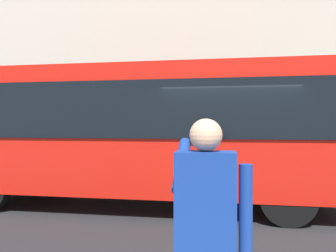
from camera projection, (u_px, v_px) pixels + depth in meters
ground_plane at (229, 212)px, 6.81m from camera, size 60.00×60.00×0.00m
building_facade_far at (226, 23)px, 13.49m from camera, size 28.00×1.55×12.00m
red_bus at (139, 130)px, 7.42m from camera, size 9.05×2.54×3.08m
pedestrian_photographer at (206, 224)px, 2.20m from camera, size 0.53×0.52×1.70m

